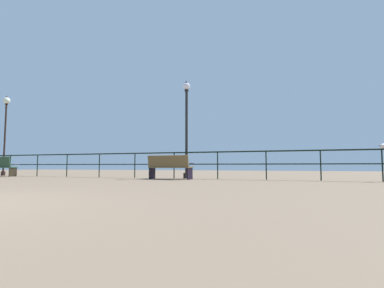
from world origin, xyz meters
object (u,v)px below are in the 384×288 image
lamppost_left (6,122)px  seagull_on_rail (384,145)px  lamppost_center (187,123)px  bench_near_left (169,166)px

lamppost_left → seagull_on_rail: lamppost_left is taller
lamppost_left → lamppost_center: size_ratio=1.05×
bench_near_left → lamppost_left: size_ratio=0.41×
lamppost_center → seagull_on_rail: lamppost_center is taller
lamppost_left → seagull_on_rail: size_ratio=10.97×
bench_near_left → lamppost_center: size_ratio=0.43×
bench_near_left → seagull_on_rail: seagull_on_rail is taller
lamppost_left → seagull_on_rail: (17.46, -0.19, -1.71)m
bench_near_left → lamppost_left: lamppost_left is taller
lamppost_center → seagull_on_rail: 7.10m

